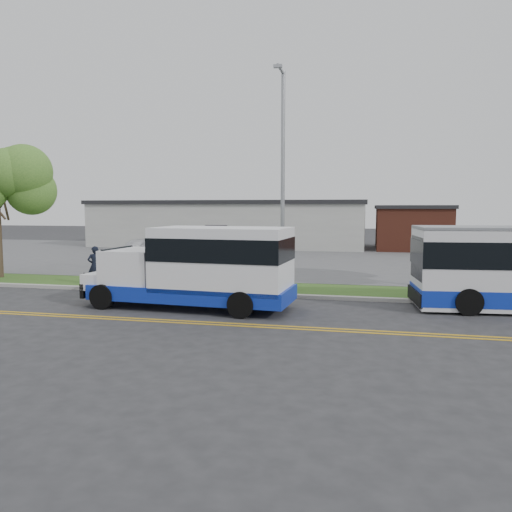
% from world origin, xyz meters
% --- Properties ---
extents(ground, '(140.00, 140.00, 0.00)m').
position_xyz_m(ground, '(0.00, 0.00, 0.00)').
color(ground, '#28282B').
rests_on(ground, ground).
extents(lane_line_north, '(70.00, 0.12, 0.01)m').
position_xyz_m(lane_line_north, '(0.00, -3.85, 0.01)').
color(lane_line_north, '#C39116').
rests_on(lane_line_north, ground).
extents(lane_line_south, '(70.00, 0.12, 0.01)m').
position_xyz_m(lane_line_south, '(0.00, -4.15, 0.01)').
color(lane_line_south, '#C39116').
rests_on(lane_line_south, ground).
extents(curb, '(80.00, 0.30, 0.15)m').
position_xyz_m(curb, '(0.00, 1.10, 0.07)').
color(curb, '#9E9B93').
rests_on(curb, ground).
extents(verge, '(80.00, 3.30, 0.10)m').
position_xyz_m(verge, '(0.00, 2.90, 0.05)').
color(verge, '#354D19').
rests_on(verge, ground).
extents(parking_lot, '(80.00, 25.00, 0.10)m').
position_xyz_m(parking_lot, '(0.00, 17.00, 0.05)').
color(parking_lot, '#4C4C4F').
rests_on(parking_lot, ground).
extents(commercial_building, '(25.40, 10.40, 4.35)m').
position_xyz_m(commercial_building, '(-6.00, 27.00, 2.18)').
color(commercial_building, '#9E9E99').
rests_on(commercial_building, ground).
extents(brick_wing, '(6.30, 7.30, 3.90)m').
position_xyz_m(brick_wing, '(10.50, 26.00, 1.96)').
color(brick_wing, brown).
rests_on(brick_wing, ground).
extents(streetlight_near, '(0.35, 1.53, 9.50)m').
position_xyz_m(streetlight_near, '(3.00, 2.73, 5.23)').
color(streetlight_near, gray).
rests_on(streetlight_near, verge).
extents(shuttle_bus, '(8.03, 3.11, 3.02)m').
position_xyz_m(shuttle_bus, '(0.77, -1.73, 1.61)').
color(shuttle_bus, '#0E279F').
rests_on(shuttle_bus, ground).
extents(pedestrian, '(0.80, 0.75, 1.83)m').
position_xyz_m(pedestrian, '(-5.76, 1.90, 1.01)').
color(pedestrian, black).
rests_on(pedestrian, verge).
extents(parked_car_a, '(2.78, 5.13, 1.61)m').
position_xyz_m(parked_car_a, '(-5.61, 14.71, 0.90)').
color(parked_car_a, '#B1B3B9').
rests_on(parked_car_a, parking_lot).
extents(parked_car_b, '(2.88, 4.78, 1.30)m').
position_xyz_m(parked_car_b, '(-9.62, 14.47, 0.75)').
color(parked_car_b, silver).
rests_on(parked_car_b, parking_lot).
extents(grocery_bag_left, '(0.32, 0.32, 0.32)m').
position_xyz_m(grocery_bag_left, '(-6.06, 1.65, 0.26)').
color(grocery_bag_left, white).
rests_on(grocery_bag_left, verge).
extents(grocery_bag_right, '(0.32, 0.32, 0.32)m').
position_xyz_m(grocery_bag_right, '(-5.46, 2.15, 0.26)').
color(grocery_bag_right, white).
rests_on(grocery_bag_right, verge).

